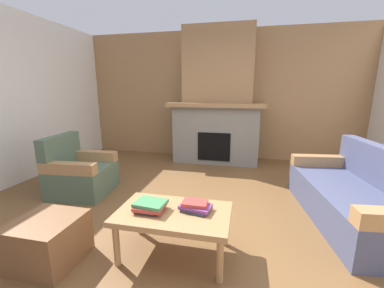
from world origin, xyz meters
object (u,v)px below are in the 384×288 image
object	(u,v)px
couch	(356,198)
coffee_table	(174,217)
armchair	(80,173)
ottoman	(48,241)
fireplace	(217,105)

from	to	relation	value
couch	coffee_table	world-z (taller)	couch
armchair	ottoman	world-z (taller)	armchair
couch	armchair	size ratio (longest dim) A/B	2.22
fireplace	couch	distance (m)	2.95
armchair	ottoman	distance (m)	1.51
fireplace	armchair	size ratio (longest dim) A/B	3.18
fireplace	couch	bearing A→B (deg)	-48.79
armchair	coffee_table	distance (m)	2.01
couch	ottoman	bearing A→B (deg)	-155.21
fireplace	ottoman	distance (m)	3.74
ottoman	couch	bearing A→B (deg)	24.79
ottoman	armchair	bearing A→B (deg)	117.34
fireplace	ottoman	xyz separation A→B (m)	(-1.04, -3.46, -0.96)
couch	coffee_table	xyz separation A→B (m)	(-1.85, -1.01, 0.09)
couch	coffee_table	bearing A→B (deg)	-151.37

